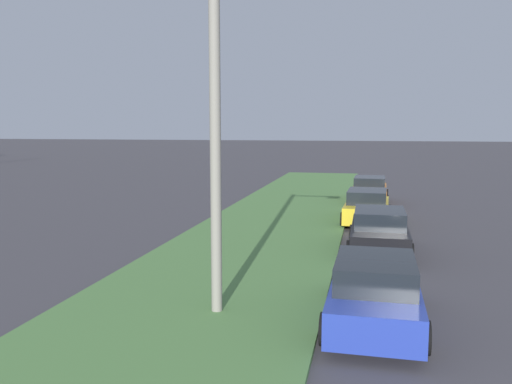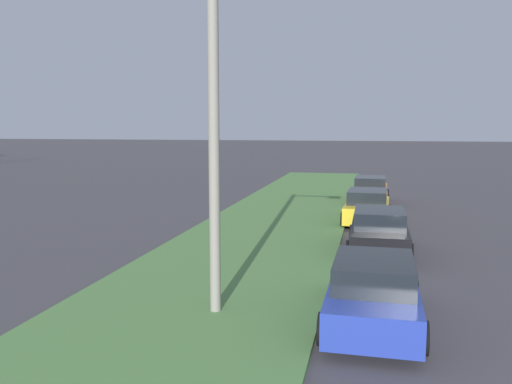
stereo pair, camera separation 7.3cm
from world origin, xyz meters
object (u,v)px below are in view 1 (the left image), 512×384
parked_car_blue (375,292)px  parked_car_yellow (367,207)px  parked_car_black (379,231)px  streetlight (231,116)px  parked_car_orange (369,190)px

parked_car_blue → parked_car_yellow: same height
parked_car_black → streetlight: streetlight is taller
parked_car_blue → parked_car_yellow: bearing=1.9°
parked_car_black → parked_car_yellow: same height
parked_car_blue → parked_car_orange: same height
parked_car_black → parked_car_orange: same height
parked_car_blue → parked_car_black: same height
parked_car_yellow → parked_car_orange: 6.05m
parked_car_orange → streetlight: bearing=172.2°
streetlight → parked_car_blue: bearing=-86.4°
parked_car_blue → streetlight: size_ratio=0.58×
parked_car_blue → parked_car_orange: 18.04m
parked_car_blue → parked_car_yellow: (11.99, 0.22, 0.00)m
streetlight → parked_car_orange: bearing=-9.2°
parked_car_blue → streetlight: 4.78m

